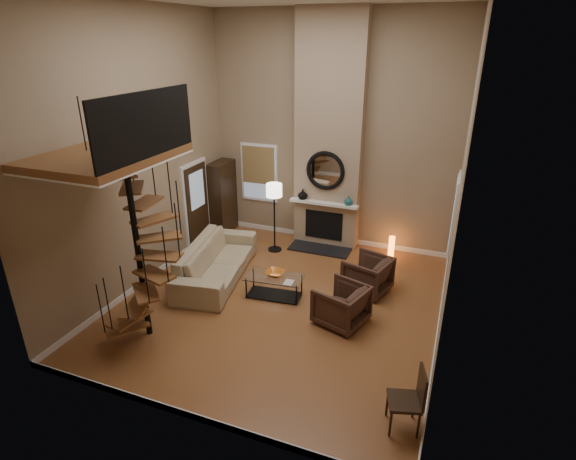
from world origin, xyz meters
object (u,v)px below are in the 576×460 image
at_px(armchair_far, 345,306).
at_px(accent_lamp, 391,246).
at_px(floor_lamp, 274,196).
at_px(hutch, 223,198).
at_px(sofa, 216,260).
at_px(armchair_near, 371,276).
at_px(side_chair, 411,397).
at_px(coffee_table, 274,284).

relative_size(armchair_far, accent_lamp, 1.69).
xyz_separation_m(armchair_far, floor_lamp, (-2.40, 2.42, 1.06)).
height_order(armchair_far, floor_lamp, floor_lamp).
height_order(armchair_far, accent_lamp, armchair_far).
bearing_deg(hutch, armchair_far, -36.26).
distance_m(sofa, armchair_near, 3.32).
height_order(floor_lamp, side_chair, floor_lamp).
distance_m(sofa, side_chair, 5.27).
bearing_deg(armchair_far, hutch, -108.60).
xyz_separation_m(sofa, armchair_near, (3.27, 0.60, -0.04)).
relative_size(sofa, accent_lamp, 5.50).
bearing_deg(side_chair, hutch, 137.55).
distance_m(hutch, floor_lamp, 1.90).
xyz_separation_m(hutch, side_chair, (5.56, -5.08, -0.42)).
relative_size(sofa, coffee_table, 2.26).
relative_size(coffee_table, accent_lamp, 2.43).
height_order(coffee_table, side_chair, side_chair).
height_order(hutch, armchair_far, hutch).
relative_size(hutch, sofa, 0.69).
bearing_deg(armchair_far, sofa, -85.29).
bearing_deg(armchair_near, accent_lamp, -168.18).
height_order(armchair_far, side_chair, side_chair).
distance_m(armchair_far, side_chair, 2.51).
relative_size(accent_lamp, side_chair, 0.54).
bearing_deg(hutch, accent_lamp, 1.07).
relative_size(hutch, coffee_table, 1.57).
bearing_deg(floor_lamp, side_chair, -49.47).
height_order(accent_lamp, side_chair, side_chair).
bearing_deg(armchair_near, hutch, -95.74).
bearing_deg(floor_lamp, sofa, -111.23).
bearing_deg(side_chair, armchair_near, 109.96).
bearing_deg(hutch, floor_lamp, -19.49).
height_order(armchair_near, accent_lamp, armchair_near).
bearing_deg(floor_lamp, hutch, 160.51).
xyz_separation_m(floor_lamp, side_chair, (3.82, -4.47, -0.89)).
bearing_deg(coffee_table, sofa, 168.89).
height_order(hutch, floor_lamp, hutch).
xyz_separation_m(hutch, accent_lamp, (4.47, 0.08, -0.70)).
bearing_deg(accent_lamp, hutch, -178.93).
distance_m(armchair_near, side_chair, 3.58).
bearing_deg(armchair_near, side_chair, 35.92).
bearing_deg(coffee_table, hutch, 134.39).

